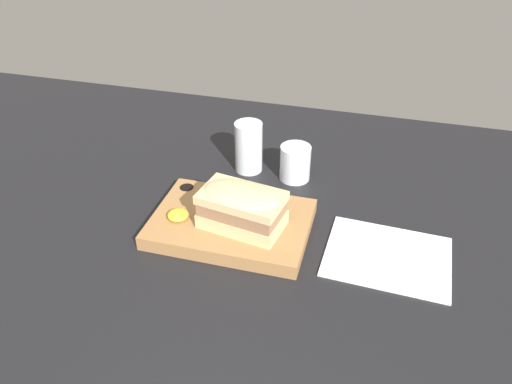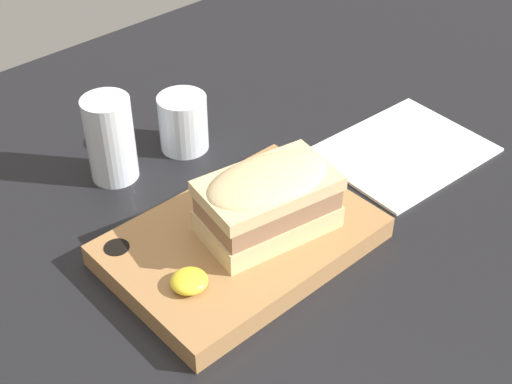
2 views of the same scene
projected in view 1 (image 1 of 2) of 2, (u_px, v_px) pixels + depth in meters
dining_table at (202, 241)px, 93.52cm from camera, size 190.22×121.79×2.00cm
serving_board at (231, 223)px, 94.11cm from camera, size 29.23×20.20×2.87cm
sandwich at (242, 206)px, 89.05cm from camera, size 16.06×11.07×8.02cm
mustard_dollop at (178, 215)px, 92.71cm from camera, size 3.91×3.91×1.57cm
water_glass at (249, 150)px, 109.84cm from camera, size 6.10×6.10×11.41cm
wine_glass at (295, 164)px, 107.70cm from camera, size 6.61×6.61×7.76cm
napkin at (387, 256)px, 88.29cm from camera, size 22.41×18.06×0.40cm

